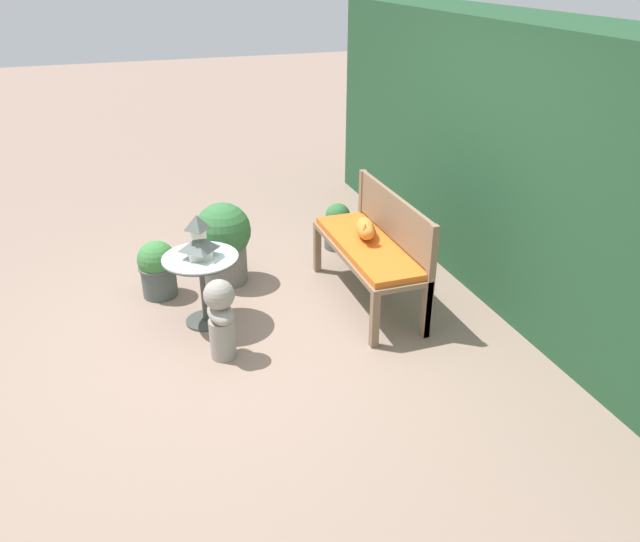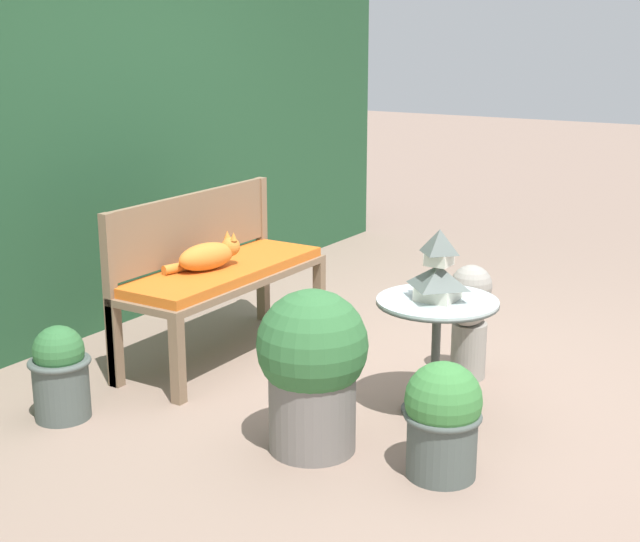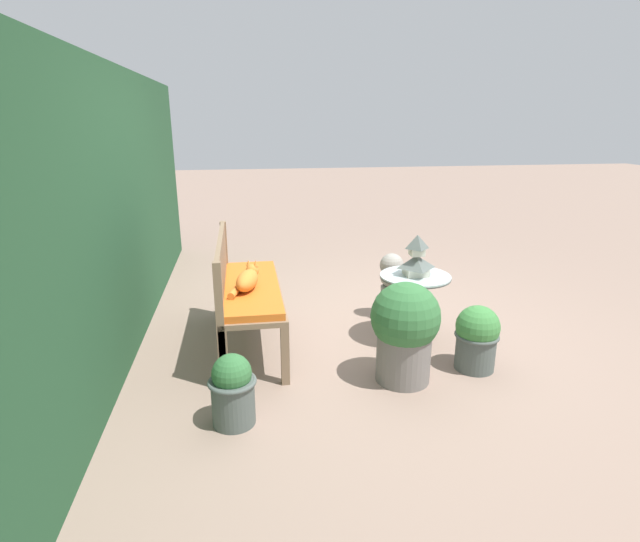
# 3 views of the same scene
# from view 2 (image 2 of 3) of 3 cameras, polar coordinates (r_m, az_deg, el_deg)

# --- Properties ---
(ground) EXTENTS (30.00, 30.00, 0.00)m
(ground) POSITION_cam_2_polar(r_m,az_deg,el_deg) (4.95, 4.15, -6.80)
(ground) COLOR gray
(foliage_hedge_back) EXTENTS (6.40, 0.92, 2.26)m
(foliage_hedge_back) POSITION_cam_2_polar(r_m,az_deg,el_deg) (6.10, -15.81, 7.79)
(foliage_hedge_back) COLOR #234C2D
(foliage_hedge_back) RESTS_ON ground
(garden_bench) EXTENTS (1.42, 0.49, 0.55)m
(garden_bench) POSITION_cam_2_polar(r_m,az_deg,el_deg) (5.14, -6.11, -0.47)
(garden_bench) COLOR #7F664C
(garden_bench) RESTS_ON ground
(bench_backrest) EXTENTS (1.42, 0.06, 0.94)m
(bench_backrest) POSITION_cam_2_polar(r_m,az_deg,el_deg) (5.23, -8.13, 2.15)
(bench_backrest) COLOR #7F664C
(bench_backrest) RESTS_ON ground
(cat) EXTENTS (0.44, 0.28, 0.20)m
(cat) POSITION_cam_2_polar(r_m,az_deg,el_deg) (5.04, -7.16, 0.98)
(cat) COLOR orange
(cat) RESTS_ON garden_bench
(patio_table) EXTENTS (0.60, 0.60, 0.59)m
(patio_table) POSITION_cam_2_polar(r_m,az_deg,el_deg) (4.38, 7.47, -3.44)
(patio_table) COLOR #424742
(patio_table) RESTS_ON ground
(pagoda_birdhouse) EXTENTS (0.24, 0.24, 0.35)m
(pagoda_birdhouse) POSITION_cam_2_polar(r_m,az_deg,el_deg) (4.30, 7.60, 0.05)
(pagoda_birdhouse) COLOR silver
(pagoda_birdhouse) RESTS_ON patio_table
(garden_bust) EXTENTS (0.33, 0.23, 0.64)m
(garden_bust) POSITION_cam_2_polar(r_m,az_deg,el_deg) (4.90, 9.57, -2.90)
(garden_bust) COLOR gray
(garden_bust) RESTS_ON ground
(potted_plant_bench_right) EXTENTS (0.30, 0.30, 0.47)m
(potted_plant_bench_right) POSITION_cam_2_polar(r_m,az_deg,el_deg) (4.54, -16.29, -6.26)
(potted_plant_bench_right) COLOR #4C5651
(potted_plant_bench_right) RESTS_ON ground
(potted_plant_patio_mid) EXTENTS (0.33, 0.33, 0.51)m
(potted_plant_patio_mid) POSITION_cam_2_polar(r_m,az_deg,el_deg) (3.84, 7.86, -9.33)
(potted_plant_patio_mid) COLOR #4C5651
(potted_plant_patio_mid) RESTS_ON ground
(potted_plant_hedge_corner) EXTENTS (0.50, 0.50, 0.75)m
(potted_plant_hedge_corner) POSITION_cam_2_polar(r_m,az_deg,el_deg) (3.99, -0.50, -6.11)
(potted_plant_hedge_corner) COLOR slate
(potted_plant_hedge_corner) RESTS_ON ground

